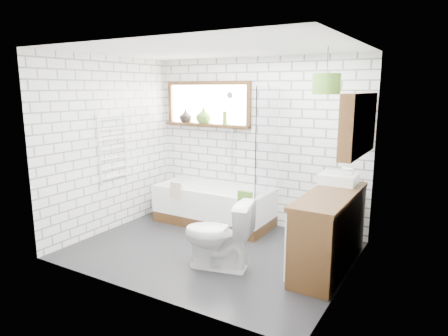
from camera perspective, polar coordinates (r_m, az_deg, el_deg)
The scene contains 22 objects.
floor at distance 5.27m, azimuth -1.93°, elevation -11.66°, with size 3.40×2.60×0.01m, color black.
ceiling at distance 4.87m, azimuth -2.13°, elevation 16.66°, with size 3.40×2.60×0.01m, color white.
wall_back at distance 6.04m, azimuth 4.67°, elevation 3.68°, with size 3.40×0.01×2.50m, color white.
wall_front at distance 3.90m, azimuth -12.41°, elevation -0.84°, with size 3.40×0.01×2.50m, color white.
wall_left at distance 6.00m, azimuth -15.90°, elevation 3.22°, with size 0.01×2.60×2.50m, color white.
wall_right at distance 4.26m, azimuth 17.68°, elevation -0.09°, with size 0.01×2.60×2.50m, color white.
window at distance 6.37m, azimuth -2.40°, elevation 9.07°, with size 1.52×0.16×0.68m, color #351F0E.
towel_radiator at distance 5.97m, azimuth -15.58°, elevation 2.72°, with size 0.06×0.52×1.00m, color white.
mirror_cabinet at distance 4.80m, azimuth 18.63°, elevation 5.93°, with size 0.16×1.20×0.70m, color #351F0E.
shower_riser at distance 6.18m, azimuth 1.15°, elevation 4.82°, with size 0.02×0.02×1.30m, color silver.
bathtub at distance 6.15m, azimuth -1.46°, elevation -5.32°, with size 1.79×0.79×0.58m, color white.
shower_screen at distance 5.52m, azimuth 6.20°, elevation 3.74°, with size 0.02×0.72×1.50m, color white.
towel_green at distance 5.39m, azimuth 3.02°, elevation -4.78°, with size 0.21×0.06×0.28m, color #467623.
towel_beige at distance 6.00m, azimuth -6.86°, elevation -3.17°, with size 0.19×0.05×0.24m, color tan.
vanity at distance 4.80m, azimuth 14.87°, elevation -8.66°, with size 0.50×1.56×0.89m, color #351F0E.
basin at distance 5.14m, azimuth 16.05°, elevation -1.47°, with size 0.44×0.38×0.13m, color white.
tap at distance 5.09m, azimuth 17.84°, elevation -0.91°, with size 0.03×0.03×0.16m, color silver.
toilet at distance 4.63m, azimuth -0.90°, elevation -9.48°, with size 0.80×0.46×0.81m, color white.
vase_olive at distance 6.39m, azimuth -2.94°, elevation 7.34°, with size 0.24×0.24×0.25m, color #4D7B26.
vase_dark at distance 6.59m, azimuth -5.52°, elevation 7.26°, with size 0.21×0.21×0.21m, color black.
bottle at distance 6.18m, azimuth 0.12°, elevation 6.98°, with size 0.06×0.06×0.20m, color #4D7B26.
pendant at distance 4.60m, azimuth 14.42°, elevation 11.57°, with size 0.30×0.30×0.22m, color #467623.
Camera 1 is at (2.62, -4.08, 2.06)m, focal length 32.00 mm.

